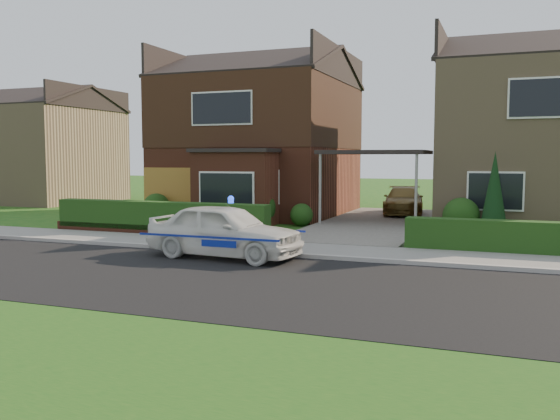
% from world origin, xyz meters
% --- Properties ---
extents(ground, '(120.00, 120.00, 0.00)m').
position_xyz_m(ground, '(0.00, 0.00, 0.00)').
color(ground, '#154C14').
rests_on(ground, ground).
extents(road, '(60.00, 6.00, 0.02)m').
position_xyz_m(road, '(0.00, 0.00, 0.00)').
color(road, black).
rests_on(road, ground).
extents(kerb, '(60.00, 0.16, 0.12)m').
position_xyz_m(kerb, '(0.00, 3.05, 0.06)').
color(kerb, '#9E9993').
rests_on(kerb, ground).
extents(sidewalk, '(60.00, 2.00, 0.10)m').
position_xyz_m(sidewalk, '(0.00, 4.10, 0.05)').
color(sidewalk, slate).
rests_on(sidewalk, ground).
extents(grass_verge, '(60.00, 4.00, 0.01)m').
position_xyz_m(grass_verge, '(0.00, -5.00, 0.00)').
color(grass_verge, '#154C14').
rests_on(grass_verge, ground).
extents(driveway, '(3.80, 12.00, 0.12)m').
position_xyz_m(driveway, '(0.00, 11.00, 0.06)').
color(driveway, '#666059').
rests_on(driveway, ground).
extents(house_left, '(7.50, 9.53, 7.25)m').
position_xyz_m(house_left, '(-5.78, 13.90, 3.81)').
color(house_left, brown).
rests_on(house_left, ground).
extents(house_right, '(7.50, 8.06, 7.25)m').
position_xyz_m(house_right, '(5.80, 13.99, 3.66)').
color(house_right, '#9D8260').
rests_on(house_right, ground).
extents(carport_link, '(3.80, 3.00, 2.77)m').
position_xyz_m(carport_link, '(0.00, 10.95, 2.66)').
color(carport_link, black).
rests_on(carport_link, ground).
extents(garage_door, '(2.20, 0.10, 2.10)m').
position_xyz_m(garage_door, '(-8.25, 9.96, 1.05)').
color(garage_door, '#8E621F').
rests_on(garage_door, ground).
extents(dwarf_wall, '(7.70, 0.25, 0.36)m').
position_xyz_m(dwarf_wall, '(-5.80, 5.30, 0.18)').
color(dwarf_wall, brown).
rests_on(dwarf_wall, ground).
extents(hedge_left, '(7.50, 0.55, 0.90)m').
position_xyz_m(hedge_left, '(-5.80, 5.45, 0.00)').
color(hedge_left, '#133410').
rests_on(hedge_left, ground).
extents(hedge_right, '(7.50, 0.55, 0.80)m').
position_xyz_m(hedge_right, '(5.80, 5.35, 0.00)').
color(hedge_right, '#133410').
rests_on(hedge_right, ground).
extents(shrub_left_far, '(1.08, 1.08, 1.08)m').
position_xyz_m(shrub_left_far, '(-8.50, 9.50, 0.54)').
color(shrub_left_far, '#133410').
rests_on(shrub_left_far, ground).
extents(shrub_left_mid, '(1.32, 1.32, 1.32)m').
position_xyz_m(shrub_left_mid, '(-4.00, 9.30, 0.66)').
color(shrub_left_mid, '#133410').
rests_on(shrub_left_mid, ground).
extents(shrub_left_near, '(0.84, 0.84, 0.84)m').
position_xyz_m(shrub_left_near, '(-2.40, 9.60, 0.42)').
color(shrub_left_near, '#133410').
rests_on(shrub_left_near, ground).
extents(shrub_right_near, '(1.20, 1.20, 1.20)m').
position_xyz_m(shrub_right_near, '(3.20, 9.40, 0.60)').
color(shrub_right_near, '#133410').
rests_on(shrub_right_near, ground).
extents(conifer_a, '(0.90, 0.90, 2.60)m').
position_xyz_m(conifer_a, '(4.20, 9.20, 1.30)').
color(conifer_a, black).
rests_on(conifer_a, ground).
extents(neighbour_left, '(6.50, 7.00, 5.20)m').
position_xyz_m(neighbour_left, '(-20.00, 16.00, 2.60)').
color(neighbour_left, '#9D8260').
rests_on(neighbour_left, ground).
extents(police_car, '(3.65, 4.10, 1.52)m').
position_xyz_m(police_car, '(-1.97, 2.40, 0.68)').
color(police_car, silver).
rests_on(police_car, ground).
extents(driveway_car, '(2.11, 4.10, 1.14)m').
position_xyz_m(driveway_car, '(0.50, 14.50, 0.69)').
color(driveway_car, brown).
rests_on(driveway_car, driveway).
extents(potted_plant_a, '(0.44, 0.32, 0.79)m').
position_xyz_m(potted_plant_a, '(-9.00, 8.39, 0.39)').
color(potted_plant_a, gray).
rests_on(potted_plant_a, ground).
extents(potted_plant_b, '(0.49, 0.46, 0.71)m').
position_xyz_m(potted_plant_b, '(-2.50, 6.00, 0.35)').
color(potted_plant_b, gray).
rests_on(potted_plant_b, ground).
extents(potted_plant_c, '(0.45, 0.45, 0.72)m').
position_xyz_m(potted_plant_c, '(-2.80, 6.00, 0.36)').
color(potted_plant_c, gray).
rests_on(potted_plant_c, ground).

